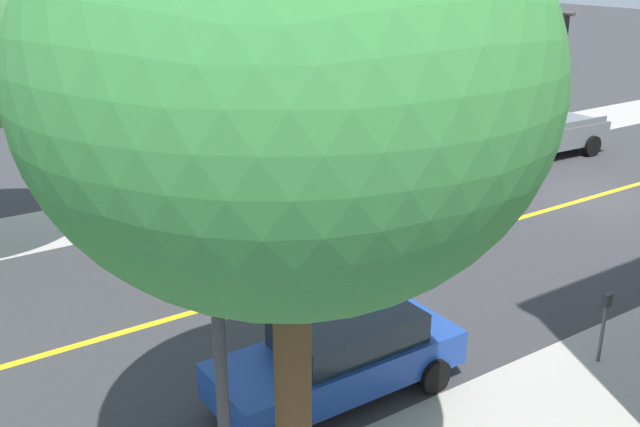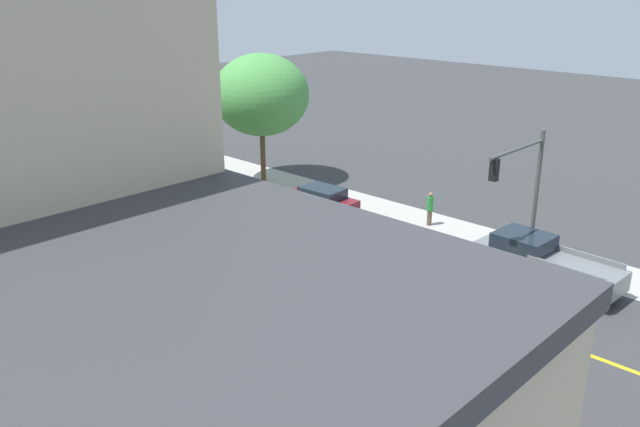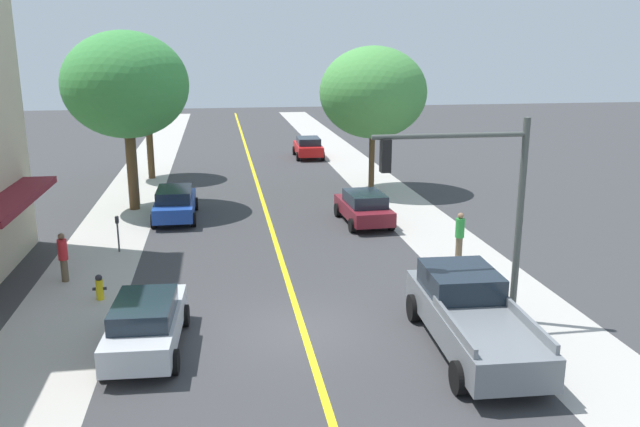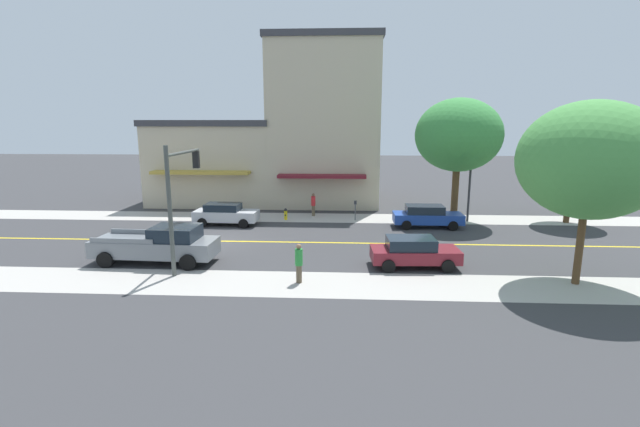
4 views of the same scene
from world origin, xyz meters
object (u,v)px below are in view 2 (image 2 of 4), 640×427
(fire_hydrant, at_px, (277,320))
(silver_sedan_left_curb, at_px, (395,329))
(street_tree_left_far, at_px, (85,120))
(maroon_sedan_right_curb, at_px, (320,199))
(parking_meter, at_px, (190,268))
(pedestrian_red_shirt, at_px, (211,304))
(pedestrian_green_shirt, at_px, (430,208))
(street_tree_left_near, at_px, (261,95))
(street_lamp, at_px, (82,163))
(street_tree_right_corner, at_px, (17,120))
(red_sedan_right_curb, at_px, (137,145))
(blue_sedan_left_curb, at_px, (164,230))
(traffic_light_mast, at_px, (523,182))
(grey_pickup_truck, at_px, (542,261))

(fire_hydrant, bearing_deg, silver_sedan_left_curb, -64.62)
(street_tree_left_far, distance_m, maroon_sedan_right_curb, 12.80)
(parking_meter, height_order, pedestrian_red_shirt, pedestrian_red_shirt)
(silver_sedan_left_curb, relative_size, maroon_sedan_right_curb, 1.02)
(parking_meter, xyz_separation_m, pedestrian_green_shirt, (13.06, -2.79, 0.00))
(street_tree_left_near, xyz_separation_m, street_tree_left_far, (-12.73, -2.38, 0.65))
(street_lamp, height_order, silver_sedan_left_curb, street_lamp)
(pedestrian_green_shirt, bearing_deg, street_tree_left_far, -144.59)
(street_tree_left_near, relative_size, street_tree_right_corner, 1.14)
(fire_hydrant, xyz_separation_m, street_lamp, (-0.23, 13.14, 3.47))
(street_lamp, bearing_deg, pedestrian_green_shirt, -39.48)
(red_sedan_right_curb, relative_size, pedestrian_green_shirt, 2.31)
(fire_hydrant, distance_m, street_lamp, 13.60)
(street_tree_left_far, xyz_separation_m, silver_sedan_left_curb, (2.18, -16.11, -5.32))
(street_lamp, bearing_deg, fire_hydrant, -88.99)
(street_tree_left_far, relative_size, fire_hydrant, 10.19)
(blue_sedan_left_curb, height_order, maroon_sedan_right_curb, blue_sedan_left_curb)
(street_tree_left_far, relative_size, pedestrian_red_shirt, 4.98)
(street_tree_left_far, height_order, red_sedan_right_curb, street_tree_left_far)
(street_lamp, bearing_deg, pedestrian_red_shirt, -96.33)
(street_tree_left_near, height_order, silver_sedan_left_curb, street_tree_left_near)
(street_tree_left_near, distance_m, street_tree_right_corner, 13.75)
(traffic_light_mast, relative_size, grey_pickup_truck, 0.96)
(pedestrian_red_shirt, bearing_deg, street_tree_right_corner, -92.12)
(traffic_light_mast, bearing_deg, street_tree_left_near, -94.44)
(red_sedan_right_curb, bearing_deg, traffic_light_mast, -177.74)
(blue_sedan_left_curb, xyz_separation_m, maroon_sedan_right_curb, (8.60, -2.16, -0.01))
(grey_pickup_truck, bearing_deg, street_tree_left_near, -3.25)
(traffic_light_mast, xyz_separation_m, pedestrian_green_shirt, (1.95, 5.91, -3.06))
(grey_pickup_truck, bearing_deg, traffic_light_mast, -18.63)
(traffic_light_mast, bearing_deg, fire_hydrant, -18.26)
(silver_sedan_left_curb, bearing_deg, traffic_light_mast, -85.24)
(red_sedan_right_curb, bearing_deg, pedestrian_red_shirt, 154.88)
(pedestrian_red_shirt, bearing_deg, silver_sedan_left_curb, 121.72)
(parking_meter, bearing_deg, traffic_light_mast, -38.07)
(street_lamp, distance_m, grey_pickup_truck, 21.33)
(grey_pickup_truck, relative_size, pedestrian_green_shirt, 3.51)
(street_lamp, relative_size, silver_sedan_left_curb, 1.42)
(blue_sedan_left_curb, bearing_deg, maroon_sedan_right_curb, -103.74)
(street_tree_left_far, bearing_deg, silver_sedan_left_curb, -82.29)
(street_tree_left_far, relative_size, red_sedan_right_curb, 2.10)
(blue_sedan_left_curb, relative_size, grey_pickup_truck, 0.74)
(street_tree_left_near, distance_m, grey_pickup_truck, 20.25)
(traffic_light_mast, height_order, silver_sedan_left_curb, traffic_light_mast)
(grey_pickup_truck, bearing_deg, red_sedan_right_curb, 2.50)
(street_tree_left_far, xyz_separation_m, red_sedan_right_curb, (10.75, 13.89, -5.32))
(traffic_light_mast, height_order, grey_pickup_truck, traffic_light_mast)
(grey_pickup_truck, bearing_deg, pedestrian_green_shirt, -16.37)
(parking_meter, bearing_deg, street_lamp, 90.96)
(street_tree_left_near, relative_size, pedestrian_green_shirt, 4.46)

